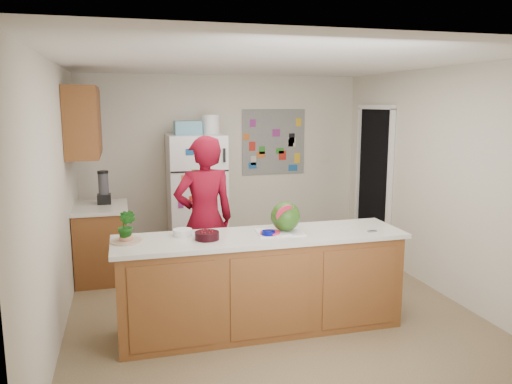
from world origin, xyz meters
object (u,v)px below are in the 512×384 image
object	(u,v)px
watermelon	(285,216)
cherry_bowl	(207,236)
person	(205,220)
refrigerator	(197,197)

from	to	relation	value
watermelon	cherry_bowl	distance (m)	0.76
person	cherry_bowl	distance (m)	0.89
refrigerator	cherry_bowl	world-z (taller)	refrigerator
refrigerator	watermelon	size ratio (longest dim) A/B	6.16
watermelon	cherry_bowl	size ratio (longest dim) A/B	1.28
person	watermelon	size ratio (longest dim) A/B	6.47
refrigerator	cherry_bowl	xyz separation A→B (m)	(-0.26, -2.41, 0.11)
refrigerator	person	world-z (taller)	person
watermelon	refrigerator	bearing A→B (deg)	101.87
refrigerator	watermelon	world-z (taller)	refrigerator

